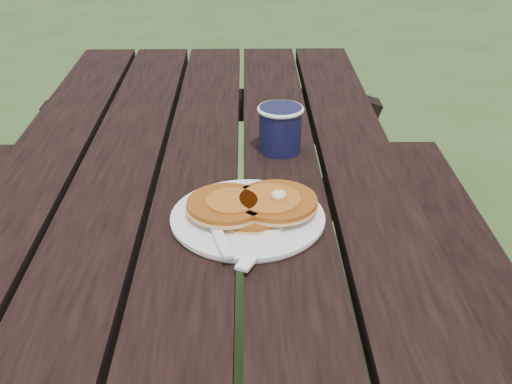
{
  "coord_description": "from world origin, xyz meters",
  "views": [
    {
      "loc": [
        0.09,
        -0.93,
        1.28
      ],
      "look_at": [
        0.1,
        -0.06,
        0.8
      ],
      "focal_mm": 45.0,
      "sensor_mm": 36.0,
      "label": 1
    }
  ],
  "objects_px": {
    "plate": "(248,218)",
    "coffee_cup": "(280,126)",
    "pancake_stack": "(253,205)",
    "picnic_table": "(204,371)"
  },
  "relations": [
    {
      "from": "picnic_table",
      "to": "plate",
      "type": "xyz_separation_m",
      "value": [
        0.09,
        -0.07,
        0.39
      ]
    },
    {
      "from": "plate",
      "to": "pancake_stack",
      "type": "xyz_separation_m",
      "value": [
        0.01,
        0.01,
        0.02
      ]
    },
    {
      "from": "picnic_table",
      "to": "plate",
      "type": "relative_size",
      "value": 7.6
    },
    {
      "from": "pancake_stack",
      "to": "coffee_cup",
      "type": "distance_m",
      "value": 0.26
    },
    {
      "from": "plate",
      "to": "coffee_cup",
      "type": "bearing_deg",
      "value": 76.37
    },
    {
      "from": "plate",
      "to": "coffee_cup",
      "type": "distance_m",
      "value": 0.27
    },
    {
      "from": "plate",
      "to": "pancake_stack",
      "type": "bearing_deg",
      "value": 44.4
    },
    {
      "from": "picnic_table",
      "to": "coffee_cup",
      "type": "height_order",
      "value": "coffee_cup"
    },
    {
      "from": "plate",
      "to": "picnic_table",
      "type": "bearing_deg",
      "value": 143.6
    },
    {
      "from": "picnic_table",
      "to": "coffee_cup",
      "type": "distance_m",
      "value": 0.5
    }
  ]
}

